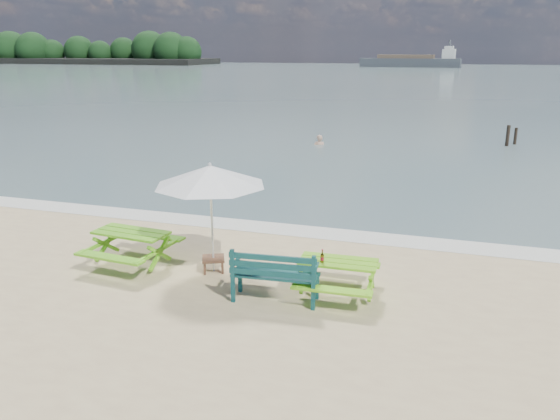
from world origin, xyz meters
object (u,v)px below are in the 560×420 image
(beer_bottle, at_px, (322,258))
(picnic_table_left, at_px, (132,249))
(park_bench, at_px, (275,285))
(swimmer, at_px, (319,151))
(patio_umbrella, at_px, (210,176))
(picnic_table_right, at_px, (338,278))
(side_table, at_px, (213,264))

(beer_bottle, bearing_deg, picnic_table_left, 175.44)
(park_bench, height_order, swimmer, park_bench)
(beer_bottle, bearing_deg, patio_umbrella, 167.38)
(picnic_table_left, relative_size, picnic_table_right, 1.15)
(park_bench, height_order, beer_bottle, park_bench)
(beer_bottle, xyz_separation_m, swimmer, (-3.88, 16.21, -1.09))
(beer_bottle, bearing_deg, park_bench, -153.05)
(side_table, relative_size, patio_umbrella, 0.20)
(picnic_table_left, bearing_deg, park_bench, -12.00)
(picnic_table_right, distance_m, park_bench, 1.17)
(park_bench, distance_m, patio_umbrella, 2.54)
(picnic_table_right, height_order, side_table, picnic_table_right)
(picnic_table_left, relative_size, beer_bottle, 7.45)
(picnic_table_right, xyz_separation_m, side_table, (-2.66, 0.37, -0.17))
(picnic_table_right, relative_size, park_bench, 1.01)
(picnic_table_left, distance_m, beer_bottle, 4.18)
(patio_umbrella, bearing_deg, picnic_table_right, -7.82)
(patio_umbrella, height_order, swimmer, patio_umbrella)
(patio_umbrella, bearing_deg, swimmer, 95.43)
(picnic_table_right, xyz_separation_m, swimmer, (-4.15, 16.04, -0.66))
(swimmer, bearing_deg, patio_umbrella, -84.57)
(picnic_table_right, bearing_deg, picnic_table_left, 177.92)
(beer_bottle, relative_size, swimmer, 0.16)
(picnic_table_left, bearing_deg, patio_umbrella, 6.68)
(park_bench, xyz_separation_m, swimmer, (-3.12, 16.60, -0.63))
(side_table, distance_m, beer_bottle, 2.53)
(picnic_table_right, relative_size, swimmer, 1.01)
(picnic_table_right, relative_size, patio_umbrella, 0.55)
(picnic_table_left, bearing_deg, picnic_table_right, -2.08)
(picnic_table_left, relative_size, side_table, 3.13)
(beer_bottle, bearing_deg, swimmer, 103.47)
(park_bench, bearing_deg, picnic_table_left, 168.00)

